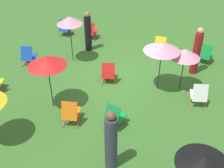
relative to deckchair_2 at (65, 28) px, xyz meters
The scene contains 18 objects.
ground_plane 4.91m from the deckchair_2, 148.10° to the left, with size 40.00×40.00×0.00m, color #386B28.
deckchair_2 is the anchor object (origin of this frame).
deckchair_3 6.88m from the deckchair_2, behind, with size 0.63×0.85×0.83m.
deckchair_4 6.56m from the deckchair_2, 122.35° to the left, with size 0.67×0.86×0.83m.
deckchair_5 7.09m from the deckchair_2, 132.97° to the left, with size 0.60×0.83×0.83m.
deckchair_6 4.74m from the deckchair_2, 140.89° to the left, with size 0.68×0.87×0.83m.
deckchair_7 1.38m from the deckchair_2, behind, with size 0.53×0.79×0.83m.
deckchair_9 3.06m from the deckchair_2, 91.49° to the left, with size 0.65×0.85×0.83m.
deckchair_13 4.91m from the deckchair_2, behind, with size 0.51×0.78×0.83m.
deckchair_14 7.67m from the deckchair_2, 156.38° to the left, with size 0.68×0.87×0.83m.
umbrella_0 6.84m from the deckchair_2, 158.81° to the left, with size 1.04×1.04×1.64m.
umbrella_1 10.40m from the deckchair_2, 136.64° to the left, with size 1.13×1.13×1.77m.
umbrella_3 6.32m from the deckchair_2, 153.72° to the left, with size 1.26×1.26×1.86m.
umbrella_4 5.87m from the deckchair_2, 116.58° to the left, with size 1.23×1.23×1.92m.
umbrella_5 3.04m from the deckchair_2, 127.62° to the left, with size 1.03×1.03×1.98m.
person_0 8.53m from the deckchair_2, 128.75° to the left, with size 0.44×0.44×1.86m.
person_1 6.66m from the deckchair_2, behind, with size 0.35×0.35×1.92m.
person_2 2.09m from the deckchair_2, 152.31° to the left, with size 0.40×0.40×1.79m.
Camera 1 is at (-3.09, 8.54, 6.02)m, focal length 44.80 mm.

